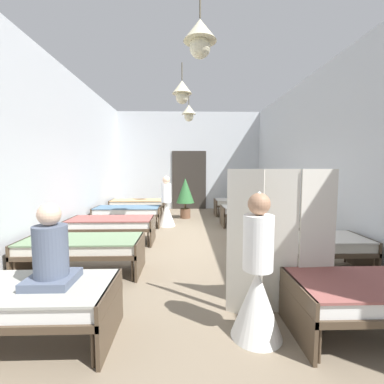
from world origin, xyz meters
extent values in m
cube|color=#7A6B56|center=(0.00, 0.00, -0.05)|extent=(6.41, 10.69, 0.10)
cube|color=silver|center=(0.00, 5.14, 2.00)|extent=(6.21, 0.20, 3.99)
cube|color=silver|center=(-3.00, 0.00, 2.00)|extent=(0.20, 10.09, 3.99)
cube|color=silver|center=(3.00, 0.00, 2.00)|extent=(0.20, 10.09, 3.99)
cube|color=#2D2823|center=(0.00, 5.02, 1.20)|extent=(1.40, 0.06, 2.40)
cylinder|color=brown|center=(0.01, -2.35, 3.82)|extent=(0.02, 0.02, 0.33)
cone|color=beige|center=(0.01, -2.35, 3.51)|extent=(0.44, 0.44, 0.28)
sphere|color=beige|center=(0.01, -2.35, 3.29)|extent=(0.28, 0.28, 0.28)
cylinder|color=brown|center=(-0.24, 0.00, 3.81)|extent=(0.02, 0.02, 0.37)
cone|color=beige|center=(-0.24, 0.00, 3.47)|extent=(0.44, 0.44, 0.28)
sphere|color=beige|center=(-0.24, 0.00, 3.25)|extent=(0.28, 0.28, 0.28)
cylinder|color=brown|center=(-0.05, 2.35, 3.82)|extent=(0.02, 0.02, 0.35)
cone|color=beige|center=(-0.05, 2.35, 3.49)|extent=(0.44, 0.44, 0.28)
sphere|color=beige|center=(-0.05, 2.35, 3.27)|extent=(0.28, 0.28, 0.28)
cylinder|color=#473828|center=(-0.98, -3.83, 0.17)|extent=(0.03, 0.03, 0.34)
cylinder|color=#473828|center=(-0.98, -3.11, 0.17)|extent=(0.03, 0.03, 0.34)
cube|color=#473828|center=(-1.85, -3.47, 0.38)|extent=(1.90, 0.84, 0.07)
cube|color=#473828|center=(-0.92, -3.47, 0.29)|extent=(0.04, 0.84, 0.57)
cube|color=white|center=(-1.85, -3.47, 0.48)|extent=(1.82, 0.78, 0.14)
cube|color=#9E9E93|center=(-1.85, -3.47, 0.56)|extent=(1.86, 0.82, 0.02)
cylinder|color=#473828|center=(0.98, -3.83, 0.17)|extent=(0.03, 0.03, 0.34)
cylinder|color=#473828|center=(0.98, -3.11, 0.17)|extent=(0.03, 0.03, 0.34)
cube|color=#473828|center=(0.92, -3.47, 0.29)|extent=(0.04, 0.84, 0.57)
cylinder|color=#473828|center=(-2.72, -2.10, 0.17)|extent=(0.03, 0.03, 0.34)
cylinder|color=#473828|center=(-2.72, -1.38, 0.17)|extent=(0.03, 0.03, 0.34)
cylinder|color=#473828|center=(-0.98, -2.10, 0.17)|extent=(0.03, 0.03, 0.34)
cylinder|color=#473828|center=(-0.98, -1.38, 0.17)|extent=(0.03, 0.03, 0.34)
cube|color=#473828|center=(-1.85, -1.74, 0.38)|extent=(1.90, 0.84, 0.07)
cube|color=#473828|center=(-2.78, -1.74, 0.29)|extent=(0.04, 0.84, 0.57)
cube|color=#473828|center=(-0.92, -1.74, 0.29)|extent=(0.04, 0.84, 0.57)
cube|color=silver|center=(-1.85, -1.74, 0.48)|extent=(1.82, 0.78, 0.14)
cube|color=slate|center=(-1.85, -1.74, 0.56)|extent=(1.86, 0.82, 0.02)
cylinder|color=#473828|center=(0.98, -2.10, 0.17)|extent=(0.03, 0.03, 0.34)
cylinder|color=#473828|center=(0.98, -1.38, 0.17)|extent=(0.03, 0.03, 0.34)
cylinder|color=#473828|center=(2.72, -2.10, 0.17)|extent=(0.03, 0.03, 0.34)
cylinder|color=#473828|center=(2.72, -1.38, 0.17)|extent=(0.03, 0.03, 0.34)
cube|color=#473828|center=(1.85, -1.74, 0.38)|extent=(1.90, 0.84, 0.07)
cube|color=#473828|center=(0.92, -1.74, 0.29)|extent=(0.04, 0.84, 0.57)
cube|color=#473828|center=(2.78, -1.74, 0.29)|extent=(0.04, 0.84, 0.57)
cube|color=silver|center=(1.85, -1.74, 0.48)|extent=(1.82, 0.78, 0.14)
cube|color=beige|center=(1.85, -1.74, 0.56)|extent=(1.86, 0.82, 0.02)
cylinder|color=#473828|center=(-2.72, -0.36, 0.17)|extent=(0.03, 0.03, 0.34)
cylinder|color=#473828|center=(-2.72, 0.36, 0.17)|extent=(0.03, 0.03, 0.34)
cylinder|color=#473828|center=(-0.98, -0.36, 0.17)|extent=(0.03, 0.03, 0.34)
cylinder|color=#473828|center=(-0.98, 0.36, 0.17)|extent=(0.03, 0.03, 0.34)
cube|color=#473828|center=(-1.85, 0.00, 0.38)|extent=(1.90, 0.84, 0.07)
cube|color=#473828|center=(-2.78, 0.00, 0.29)|extent=(0.04, 0.84, 0.57)
cube|color=#473828|center=(-0.92, 0.00, 0.29)|extent=(0.04, 0.84, 0.57)
cube|color=white|center=(-1.85, 0.00, 0.48)|extent=(1.82, 0.78, 0.14)
cube|color=#8C4C47|center=(-1.85, 0.00, 0.56)|extent=(1.86, 0.82, 0.02)
cylinder|color=#473828|center=(0.98, -0.36, 0.17)|extent=(0.03, 0.03, 0.34)
cylinder|color=#473828|center=(0.98, 0.36, 0.17)|extent=(0.03, 0.03, 0.34)
cylinder|color=#473828|center=(2.72, -0.36, 0.17)|extent=(0.03, 0.03, 0.34)
cylinder|color=#473828|center=(2.72, 0.36, 0.17)|extent=(0.03, 0.03, 0.34)
cube|color=#473828|center=(1.85, 0.00, 0.38)|extent=(1.90, 0.84, 0.07)
cube|color=#473828|center=(0.92, 0.00, 0.29)|extent=(0.04, 0.84, 0.57)
cube|color=#473828|center=(2.78, 0.00, 0.29)|extent=(0.04, 0.84, 0.57)
cube|color=white|center=(1.85, 0.00, 0.48)|extent=(1.82, 0.78, 0.14)
cube|color=#9E9E93|center=(1.85, 0.00, 0.56)|extent=(1.86, 0.82, 0.02)
cylinder|color=#473828|center=(-2.72, 1.38, 0.17)|extent=(0.03, 0.03, 0.34)
cylinder|color=#473828|center=(-2.72, 2.10, 0.17)|extent=(0.03, 0.03, 0.34)
cylinder|color=#473828|center=(-0.98, 1.38, 0.17)|extent=(0.03, 0.03, 0.34)
cylinder|color=#473828|center=(-0.98, 2.10, 0.17)|extent=(0.03, 0.03, 0.34)
cube|color=#473828|center=(-1.85, 1.74, 0.38)|extent=(1.90, 0.84, 0.07)
cube|color=#473828|center=(-2.78, 1.74, 0.29)|extent=(0.04, 0.84, 0.57)
cube|color=#473828|center=(-0.92, 1.74, 0.29)|extent=(0.04, 0.84, 0.57)
cube|color=white|center=(-1.85, 1.74, 0.48)|extent=(1.82, 0.78, 0.14)
cube|color=slate|center=(-1.85, 1.74, 0.56)|extent=(1.86, 0.82, 0.02)
cylinder|color=#473828|center=(0.98, 1.38, 0.17)|extent=(0.03, 0.03, 0.34)
cylinder|color=#473828|center=(0.98, 2.10, 0.17)|extent=(0.03, 0.03, 0.34)
cylinder|color=#473828|center=(2.72, 1.38, 0.17)|extent=(0.03, 0.03, 0.34)
cylinder|color=#473828|center=(2.72, 2.10, 0.17)|extent=(0.03, 0.03, 0.34)
cube|color=#473828|center=(1.85, 1.74, 0.38)|extent=(1.90, 0.84, 0.07)
cube|color=#473828|center=(0.92, 1.74, 0.29)|extent=(0.04, 0.84, 0.57)
cube|color=#473828|center=(2.78, 1.74, 0.29)|extent=(0.04, 0.84, 0.57)
cube|color=white|center=(1.85, 1.74, 0.48)|extent=(1.82, 0.78, 0.14)
cube|color=beige|center=(1.85, 1.74, 0.56)|extent=(1.86, 0.82, 0.02)
cylinder|color=#473828|center=(-2.72, 3.11, 0.17)|extent=(0.03, 0.03, 0.34)
cylinder|color=#473828|center=(-2.72, 3.83, 0.17)|extent=(0.03, 0.03, 0.34)
cylinder|color=#473828|center=(-0.98, 3.11, 0.17)|extent=(0.03, 0.03, 0.34)
cylinder|color=#473828|center=(-0.98, 3.83, 0.17)|extent=(0.03, 0.03, 0.34)
cube|color=#473828|center=(-1.85, 3.47, 0.38)|extent=(1.90, 0.84, 0.07)
cube|color=#473828|center=(-2.78, 3.47, 0.29)|extent=(0.04, 0.84, 0.57)
cube|color=#473828|center=(-0.92, 3.47, 0.29)|extent=(0.04, 0.84, 0.57)
cube|color=silver|center=(-1.85, 3.47, 0.48)|extent=(1.82, 0.78, 0.14)
cube|color=tan|center=(-1.85, 3.47, 0.56)|extent=(1.86, 0.82, 0.02)
cylinder|color=#473828|center=(0.98, 3.11, 0.17)|extent=(0.03, 0.03, 0.34)
cylinder|color=#473828|center=(0.98, 3.83, 0.17)|extent=(0.03, 0.03, 0.34)
cylinder|color=#473828|center=(2.72, 3.11, 0.17)|extent=(0.03, 0.03, 0.34)
cylinder|color=#473828|center=(2.72, 3.83, 0.17)|extent=(0.03, 0.03, 0.34)
cube|color=#473828|center=(1.85, 3.47, 0.38)|extent=(1.90, 0.84, 0.07)
cube|color=#473828|center=(0.92, 3.47, 0.29)|extent=(0.04, 0.84, 0.57)
cube|color=#473828|center=(2.78, 3.47, 0.29)|extent=(0.04, 0.84, 0.57)
cube|color=silver|center=(1.85, 3.47, 0.48)|extent=(1.82, 0.78, 0.14)
cube|color=beige|center=(1.85, 3.47, 0.56)|extent=(1.86, 0.82, 0.02)
cone|color=white|center=(-0.73, 1.77, 0.35)|extent=(0.52, 0.52, 0.70)
cylinder|color=white|center=(-0.73, 1.77, 0.97)|extent=(0.30, 0.30, 0.55)
sphere|color=beige|center=(-0.73, 1.77, 1.36)|extent=(0.22, 0.22, 0.22)
cone|color=white|center=(-0.73, 1.77, 1.44)|extent=(0.18, 0.18, 0.10)
cone|color=white|center=(0.53, -3.45, 0.35)|extent=(0.52, 0.52, 0.70)
cylinder|color=white|center=(0.53, -3.45, 0.97)|extent=(0.30, 0.30, 0.55)
sphere|color=#A87A5B|center=(0.53, -3.45, 1.36)|extent=(0.22, 0.22, 0.22)
cone|color=white|center=(0.53, -3.45, 1.44)|extent=(0.18, 0.18, 0.10)
cylinder|color=#515B70|center=(-1.50, -3.42, 0.86)|extent=(0.32, 0.32, 0.58)
cube|color=#515B70|center=(-1.50, -3.42, 0.61)|extent=(0.44, 0.44, 0.08)
sphere|color=beige|center=(-1.50, -3.42, 1.26)|extent=(0.22, 0.22, 0.22)
cylinder|color=brown|center=(-0.17, 2.96, 0.16)|extent=(0.34, 0.34, 0.33)
cylinder|color=brown|center=(-0.17, 2.96, 0.43)|extent=(0.06, 0.06, 0.20)
cone|color=#2D6633|center=(-0.17, 2.96, 0.95)|extent=(0.61, 0.61, 0.84)
cube|color=silver|center=(0.48, -3.06, 0.85)|extent=(0.38, 0.24, 1.70)
cube|color=silver|center=(0.90, -3.00, 0.85)|extent=(0.42, 0.13, 1.70)
cube|color=silver|center=(1.32, -3.06, 0.85)|extent=(0.42, 0.05, 1.70)
camera|label=1|loc=(-0.20, -5.99, 1.71)|focal=24.85mm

